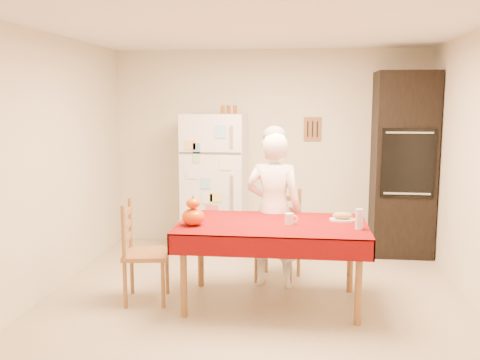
% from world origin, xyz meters
% --- Properties ---
extents(floor, '(4.50, 4.50, 0.00)m').
position_xyz_m(floor, '(0.00, 0.00, 0.00)').
color(floor, tan).
rests_on(floor, ground).
extents(room_shell, '(4.02, 4.52, 2.51)m').
position_xyz_m(room_shell, '(0.00, 0.00, 1.62)').
color(room_shell, beige).
rests_on(room_shell, ground).
extents(refrigerator, '(0.75, 0.74, 1.70)m').
position_xyz_m(refrigerator, '(-0.65, 1.88, 0.85)').
color(refrigerator, white).
rests_on(refrigerator, floor).
extents(oven_cabinet, '(0.70, 0.62, 2.20)m').
position_xyz_m(oven_cabinet, '(1.63, 1.93, 1.10)').
color(oven_cabinet, black).
rests_on(oven_cabinet, floor).
extents(dining_table, '(1.70, 1.00, 0.76)m').
position_xyz_m(dining_table, '(0.17, 0.10, 0.69)').
color(dining_table, brown).
rests_on(dining_table, floor).
extents(chair_far, '(0.50, 0.49, 0.95)m').
position_xyz_m(chair_far, '(0.21, 0.84, 0.51)').
color(chair_far, brown).
rests_on(chair_far, floor).
extents(chair_left, '(0.46, 0.47, 0.95)m').
position_xyz_m(chair_left, '(-1.06, 0.03, 0.51)').
color(chair_left, brown).
rests_on(chair_left, floor).
extents(seated_woman, '(0.61, 0.43, 1.56)m').
position_xyz_m(seated_woman, '(0.15, 0.60, 0.78)').
color(seated_woman, white).
rests_on(seated_woman, floor).
extents(coffee_mug, '(0.08, 0.08, 0.10)m').
position_xyz_m(coffee_mug, '(0.32, 0.07, 0.81)').
color(coffee_mug, white).
rests_on(coffee_mug, dining_table).
extents(pumpkin_lower, '(0.20, 0.20, 0.15)m').
position_xyz_m(pumpkin_lower, '(-0.53, -0.07, 0.84)').
color(pumpkin_lower, '#ED3205').
rests_on(pumpkin_lower, dining_table).
extents(pumpkin_upper, '(0.12, 0.12, 0.09)m').
position_xyz_m(pumpkin_upper, '(-0.53, -0.07, 0.96)').
color(pumpkin_upper, '#EA5405').
rests_on(pumpkin_upper, pumpkin_lower).
extents(wine_glass, '(0.07, 0.07, 0.18)m').
position_xyz_m(wine_glass, '(0.92, -0.04, 0.85)').
color(wine_glass, silver).
rests_on(wine_glass, dining_table).
extents(bread_plate, '(0.24, 0.24, 0.02)m').
position_xyz_m(bread_plate, '(0.81, 0.27, 0.77)').
color(bread_plate, white).
rests_on(bread_plate, dining_table).
extents(bread_loaf, '(0.18, 0.10, 0.06)m').
position_xyz_m(bread_loaf, '(0.81, 0.27, 0.81)').
color(bread_loaf, '#A67A51').
rests_on(bread_loaf, bread_plate).
extents(spice_jar_left, '(0.05, 0.05, 0.10)m').
position_xyz_m(spice_jar_left, '(-0.56, 1.93, 1.75)').
color(spice_jar_left, '#895B18').
rests_on(spice_jar_left, refrigerator).
extents(spice_jar_mid, '(0.05, 0.05, 0.10)m').
position_xyz_m(spice_jar_mid, '(-0.48, 1.93, 1.75)').
color(spice_jar_mid, brown).
rests_on(spice_jar_mid, refrigerator).
extents(spice_jar_right, '(0.05, 0.05, 0.10)m').
position_xyz_m(spice_jar_right, '(-0.40, 1.93, 1.75)').
color(spice_jar_right, '#92491A').
rests_on(spice_jar_right, refrigerator).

